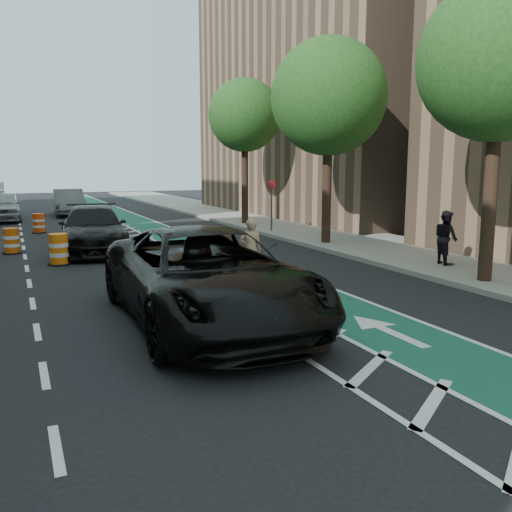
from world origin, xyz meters
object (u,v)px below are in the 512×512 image
suv_near (207,276)px  barrel_a (59,250)px  skateboarder (251,249)px  suv_far (93,229)px

suv_near → barrel_a: (-2.20, 8.23, -0.48)m
skateboarder → suv_near: size_ratio=0.24×
barrel_a → skateboarder: bearing=-49.1°
skateboarder → suv_near: suv_near is taller
suv_far → barrel_a: bearing=-113.4°
suv_near → barrel_a: bearing=105.6°
suv_near → barrel_a: size_ratio=6.83×
skateboarder → barrel_a: bearing=-25.9°
skateboarder → suv_near: 3.82m
suv_near → barrel_a: suv_near is taller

